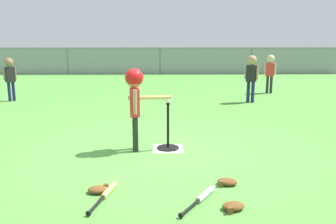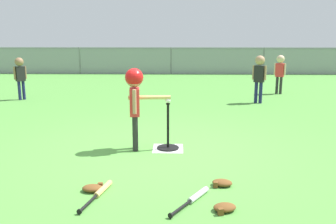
{
  "view_description": "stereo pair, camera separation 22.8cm",
  "coord_description": "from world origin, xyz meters",
  "px_view_note": "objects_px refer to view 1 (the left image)",
  "views": [
    {
      "loc": [
        0.05,
        -4.81,
        1.61
      ],
      "look_at": [
        0.14,
        0.16,
        0.55
      ],
      "focal_mm": 37.9,
      "sensor_mm": 36.0,
      "label": 1
    },
    {
      "loc": [
        0.28,
        -4.81,
        1.61
      ],
      "look_at": [
        0.14,
        0.16,
        0.55
      ],
      "focal_mm": 37.9,
      "sensor_mm": 36.0,
      "label": 2
    }
  ],
  "objects_px": {
    "spare_bat_wood": "(107,193)",
    "fielder_deep_center": "(251,72)",
    "baseball_on_tee": "(168,101)",
    "glove_near_bats": "(227,182)",
    "spare_bat_silver": "(202,197)",
    "fielder_deep_left": "(270,69)",
    "batter_child": "(135,93)",
    "batting_tee": "(168,142)",
    "glove_by_plate": "(233,206)",
    "glove_tossed_aside": "(99,189)",
    "fielder_near_left": "(10,73)"
  },
  "relations": [
    {
      "from": "spare_bat_wood",
      "to": "fielder_deep_center",
      "type": "bearing_deg",
      "value": 62.05
    },
    {
      "from": "baseball_on_tee",
      "to": "glove_near_bats",
      "type": "height_order",
      "value": "baseball_on_tee"
    },
    {
      "from": "spare_bat_silver",
      "to": "fielder_deep_left",
      "type": "bearing_deg",
      "value": 68.28
    },
    {
      "from": "baseball_on_tee",
      "to": "batter_child",
      "type": "relative_size",
      "value": 0.06
    },
    {
      "from": "batting_tee",
      "to": "glove_by_plate",
      "type": "relative_size",
      "value": 2.71
    },
    {
      "from": "spare_bat_silver",
      "to": "glove_tossed_aside",
      "type": "bearing_deg",
      "value": 170.11
    },
    {
      "from": "glove_by_plate",
      "to": "glove_near_bats",
      "type": "xyz_separation_m",
      "value": [
        0.05,
        0.58,
        0.0
      ]
    },
    {
      "from": "batter_child",
      "to": "fielder_deep_center",
      "type": "xyz_separation_m",
      "value": [
        2.59,
        3.75,
        -0.09
      ]
    },
    {
      "from": "spare_bat_silver",
      "to": "spare_bat_wood",
      "type": "xyz_separation_m",
      "value": [
        -0.98,
        0.11,
        0.0
      ]
    },
    {
      "from": "batting_tee",
      "to": "spare_bat_wood",
      "type": "height_order",
      "value": "batting_tee"
    },
    {
      "from": "fielder_deep_left",
      "to": "fielder_near_left",
      "type": "bearing_deg",
      "value": -170.59
    },
    {
      "from": "baseball_on_tee",
      "to": "glove_by_plate",
      "type": "distance_m",
      "value": 2.09
    },
    {
      "from": "fielder_deep_center",
      "to": "spare_bat_wood",
      "type": "relative_size",
      "value": 1.68
    },
    {
      "from": "fielder_near_left",
      "to": "fielder_deep_center",
      "type": "bearing_deg",
      "value": -2.93
    },
    {
      "from": "batting_tee",
      "to": "glove_by_plate",
      "type": "xyz_separation_m",
      "value": [
        0.58,
        -1.88,
        -0.07
      ]
    },
    {
      "from": "glove_near_bats",
      "to": "fielder_deep_center",
      "type": "bearing_deg",
      "value": 73.37
    },
    {
      "from": "spare_bat_wood",
      "to": "glove_near_bats",
      "type": "height_order",
      "value": "glove_near_bats"
    },
    {
      "from": "glove_by_plate",
      "to": "glove_tossed_aside",
      "type": "relative_size",
      "value": 1.11
    },
    {
      "from": "fielder_deep_center",
      "to": "fielder_near_left",
      "type": "height_order",
      "value": "fielder_deep_center"
    },
    {
      "from": "fielder_deep_left",
      "to": "fielder_near_left",
      "type": "relative_size",
      "value": 1.01
    },
    {
      "from": "batter_child",
      "to": "spare_bat_silver",
      "type": "bearing_deg",
      "value": -64.36
    },
    {
      "from": "glove_near_bats",
      "to": "glove_tossed_aside",
      "type": "xyz_separation_m",
      "value": [
        -1.39,
        -0.17,
        0.0
      ]
    },
    {
      "from": "fielder_deep_center",
      "to": "glove_by_plate",
      "type": "distance_m",
      "value": 5.84
    },
    {
      "from": "batter_child",
      "to": "glove_near_bats",
      "type": "bearing_deg",
      "value": -49.04
    },
    {
      "from": "fielder_deep_left",
      "to": "fielder_deep_center",
      "type": "bearing_deg",
      "value": -121.92
    },
    {
      "from": "fielder_deep_left",
      "to": "glove_by_plate",
      "type": "bearing_deg",
      "value": -109.19
    },
    {
      "from": "fielder_deep_center",
      "to": "fielder_deep_left",
      "type": "xyz_separation_m",
      "value": [
        0.91,
        1.46,
        -0.04
      ]
    },
    {
      "from": "spare_bat_wood",
      "to": "glove_near_bats",
      "type": "distance_m",
      "value": 1.32
    },
    {
      "from": "glove_near_bats",
      "to": "glove_tossed_aside",
      "type": "distance_m",
      "value": 1.4
    },
    {
      "from": "batter_child",
      "to": "spare_bat_wood",
      "type": "relative_size",
      "value": 1.71
    },
    {
      "from": "fielder_near_left",
      "to": "spare_bat_silver",
      "type": "relative_size",
      "value": 1.77
    },
    {
      "from": "fielder_near_left",
      "to": "spare_bat_wood",
      "type": "distance_m",
      "value": 6.47
    },
    {
      "from": "spare_bat_wood",
      "to": "batter_child",
      "type": "bearing_deg",
      "value": 82.45
    },
    {
      "from": "batting_tee",
      "to": "fielder_near_left",
      "type": "distance_m",
      "value": 5.63
    },
    {
      "from": "fielder_deep_left",
      "to": "spare_bat_wood",
      "type": "relative_size",
      "value": 1.59
    },
    {
      "from": "baseball_on_tee",
      "to": "spare_bat_wood",
      "type": "xyz_separation_m",
      "value": [
        -0.66,
        -1.56,
        -0.69
      ]
    },
    {
      "from": "glove_by_plate",
      "to": "spare_bat_wood",
      "type": "bearing_deg",
      "value": 165.33
    },
    {
      "from": "baseball_on_tee",
      "to": "batter_child",
      "type": "bearing_deg",
      "value": -174.3
    },
    {
      "from": "baseball_on_tee",
      "to": "glove_tossed_aside",
      "type": "distance_m",
      "value": 1.8
    },
    {
      "from": "baseball_on_tee",
      "to": "spare_bat_wood",
      "type": "bearing_deg",
      "value": -113.11
    },
    {
      "from": "baseball_on_tee",
      "to": "fielder_deep_center",
      "type": "height_order",
      "value": "fielder_deep_center"
    },
    {
      "from": "batting_tee",
      "to": "spare_bat_silver",
      "type": "bearing_deg",
      "value": -79.34
    },
    {
      "from": "fielder_deep_center",
      "to": "fielder_deep_left",
      "type": "distance_m",
      "value": 1.72
    },
    {
      "from": "glove_tossed_aside",
      "to": "spare_bat_wood",
      "type": "bearing_deg",
      "value": -39.03
    },
    {
      "from": "glove_near_bats",
      "to": "baseball_on_tee",
      "type": "bearing_deg",
      "value": 115.73
    },
    {
      "from": "batting_tee",
      "to": "batter_child",
      "type": "xyz_separation_m",
      "value": [
        -0.46,
        -0.05,
        0.73
      ]
    },
    {
      "from": "baseball_on_tee",
      "to": "glove_near_bats",
      "type": "relative_size",
      "value": 0.3
    },
    {
      "from": "fielder_near_left",
      "to": "spare_bat_silver",
      "type": "height_order",
      "value": "fielder_near_left"
    },
    {
      "from": "baseball_on_tee",
      "to": "fielder_deep_left",
      "type": "height_order",
      "value": "fielder_deep_left"
    },
    {
      "from": "baseball_on_tee",
      "to": "fielder_deep_left",
      "type": "bearing_deg",
      "value": 59.54
    }
  ]
}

